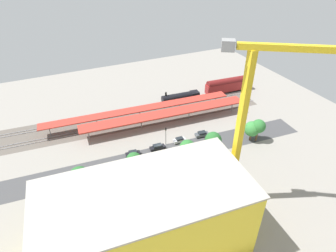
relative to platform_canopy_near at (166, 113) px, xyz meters
The scene contains 24 objects.
ground_plane 15.68m from the platform_canopy_near, 60.36° to the left, with size 148.93×148.93×0.00m, color gray.
rail_bed 12.22m from the platform_canopy_near, 49.29° to the right, with size 93.08×14.97×0.01m, color #5B544C.
street_asphalt 17.55m from the platform_canopy_near, 64.00° to the left, with size 93.08×9.00×0.01m, color #424244.
track_rails 12.15m from the platform_canopy_near, 49.29° to the right, with size 92.85×15.21×0.12m.
platform_canopy_near is the anchor object (origin of this frame).
platform_canopy_far 9.92m from the platform_canopy_near, 44.25° to the right, with size 68.12×9.08×4.25m.
locomotive 17.68m from the platform_canopy_near, 136.05° to the right, with size 17.03×4.10×5.31m.
passenger_coach 36.09m from the platform_canopy_near, 160.31° to the right, with size 19.93×4.59×6.21m.
parked_car_0 14.53m from the platform_canopy_near, 123.28° to the left, with size 4.63×2.36×1.71m.
parked_car_1 12.21m from the platform_canopy_near, 87.76° to the left, with size 4.07×1.86×1.67m.
parked_car_2 15.18m from the platform_canopy_near, 55.74° to the left, with size 4.77×1.90×1.79m.
parked_car_3 20.47m from the platform_canopy_near, 36.64° to the left, with size 4.53×2.23×1.66m.
construction_building 47.49m from the platform_canopy_near, 61.20° to the left, with size 40.29×19.03×16.01m, color yellow.
construction_roof_slab 48.82m from the platform_canopy_near, 61.20° to the left, with size 40.89×19.63×0.40m, color #ADA89E.
tower_crane 43.23m from the platform_canopy_near, 92.71° to the left, with size 22.37×14.84×39.81m.
box_truck_0 34.47m from the platform_canopy_near, 49.66° to the left, with size 9.38×2.73×3.63m.
box_truck_1 30.17m from the platform_canopy_near, 57.30° to the left, with size 9.63×3.59×3.56m.
street_tree_0 21.48m from the platform_canopy_near, 106.78° to the left, with size 5.01×5.01×7.27m.
street_tree_1 27.43m from the platform_canopy_near, 47.93° to the left, with size 4.33×4.33×7.60m.
street_tree_2 38.99m from the platform_canopy_near, 32.87° to the left, with size 5.37×5.37×8.40m.
street_tree_3 28.94m from the platform_canopy_near, 136.26° to the left, with size 4.89×4.89×6.75m.
street_tree_4 30.81m from the platform_canopy_near, 136.86° to the left, with size 4.41×4.41×7.71m.
street_tree_5 20.80m from the platform_canopy_near, 83.23° to the left, with size 4.70×4.70×7.08m.
traffic_light 11.81m from the platform_canopy_near, 65.83° to the left, with size 0.50×0.36×6.21m.
Camera 1 is at (26.98, 64.40, 55.13)m, focal length 30.72 mm.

